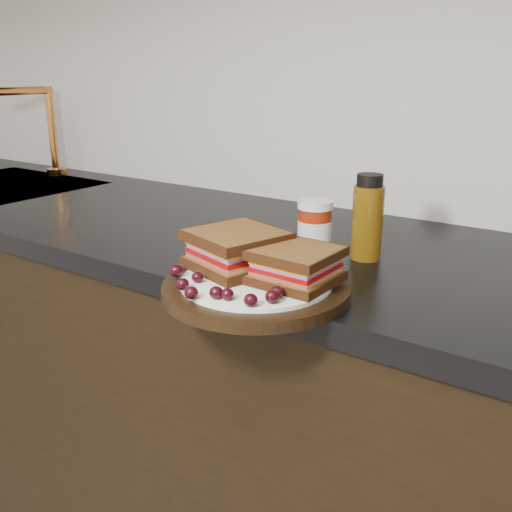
{
  "coord_description": "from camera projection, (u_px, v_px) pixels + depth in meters",
  "views": [
    {
      "loc": [
        0.5,
        0.77,
        1.22
      ],
      "look_at": [
        0.05,
        1.42,
        0.96
      ],
      "focal_mm": 40.0,
      "sensor_mm": 36.0,
      "label": 1
    }
  ],
  "objects": [
    {
      "name": "grape_13",
      "position": [
        231.0,
        257.0,
        0.91
      ],
      "size": [
        0.02,
        0.02,
        0.02
      ],
      "primitive_type": "ellipsoid",
      "color": "black",
      "rests_on": "plate"
    },
    {
      "name": "countertop",
      "position": [
        314.0,
        254.0,
        1.1
      ],
      "size": [
        3.98,
        0.6,
        0.04
      ],
      "primitive_type": "cube",
      "color": "black",
      "rests_on": "base_cabinets"
    },
    {
      "name": "oil_bottle",
      "position": [
        368.0,
        217.0,
        0.99
      ],
      "size": [
        0.07,
        0.07,
        0.15
      ],
      "primitive_type": "cylinder",
      "rotation": [
        0.0,
        0.0,
        0.35
      ],
      "color": "#533708",
      "rests_on": "countertop"
    },
    {
      "name": "grape_3",
      "position": [
        191.0,
        293.0,
        0.77
      ],
      "size": [
        0.02,
        0.02,
        0.02
      ],
      "primitive_type": "ellipsoid",
      "color": "black",
      "rests_on": "plate"
    },
    {
      "name": "grape_18",
      "position": [
        207.0,
        261.0,
        0.9
      ],
      "size": [
        0.02,
        0.02,
        0.02
      ],
      "primitive_type": "ellipsoid",
      "color": "black",
      "rests_on": "plate"
    },
    {
      "name": "grape_7",
      "position": [
        272.0,
        297.0,
        0.75
      ],
      "size": [
        0.02,
        0.02,
        0.02
      ],
      "primitive_type": "ellipsoid",
      "color": "black",
      "rests_on": "plate"
    },
    {
      "name": "plate",
      "position": [
        256.0,
        288.0,
        0.85
      ],
      "size": [
        0.28,
        0.28,
        0.02
      ],
      "primitive_type": "cylinder",
      "color": "black",
      "rests_on": "countertop"
    },
    {
      "name": "grape_8",
      "position": [
        277.0,
        292.0,
        0.77
      ],
      "size": [
        0.02,
        0.02,
        0.02
      ],
      "primitive_type": "ellipsoid",
      "color": "black",
      "rests_on": "plate"
    },
    {
      "name": "grape_15",
      "position": [
        216.0,
        266.0,
        0.88
      ],
      "size": [
        0.02,
        0.02,
        0.02
      ],
      "primitive_type": "ellipsoid",
      "color": "black",
      "rests_on": "plate"
    },
    {
      "name": "grape_10",
      "position": [
        307.0,
        280.0,
        0.82
      ],
      "size": [
        0.02,
        0.02,
        0.02
      ],
      "primitive_type": "ellipsoid",
      "color": "black",
      "rests_on": "plate"
    },
    {
      "name": "grape_1",
      "position": [
        197.0,
        277.0,
        0.83
      ],
      "size": [
        0.02,
        0.02,
        0.02
      ],
      "primitive_type": "ellipsoid",
      "color": "black",
      "rests_on": "plate"
    },
    {
      "name": "faucet",
      "position": [
        52.0,
        130.0,
        1.78
      ],
      "size": [
        0.06,
        0.22,
        0.28
      ],
      "primitive_type": null,
      "color": "#C27330",
      "rests_on": "countertop"
    },
    {
      "name": "grape_5",
      "position": [
        227.0,
        294.0,
        0.77
      ],
      "size": [
        0.02,
        0.02,
        0.02
      ],
      "primitive_type": "ellipsoid",
      "color": "black",
      "rests_on": "plate"
    },
    {
      "name": "grape_0",
      "position": [
        176.0,
        271.0,
        0.85
      ],
      "size": [
        0.02,
        0.02,
        0.02
      ],
      "primitive_type": "ellipsoid",
      "color": "black",
      "rests_on": "plate"
    },
    {
      "name": "grape_14",
      "position": [
        215.0,
        260.0,
        0.91
      ],
      "size": [
        0.01,
        0.01,
        0.01
      ],
      "primitive_type": "ellipsoid",
      "color": "black",
      "rests_on": "plate"
    },
    {
      "name": "grape_17",
      "position": [
        231.0,
        259.0,
        0.9
      ],
      "size": [
        0.02,
        0.02,
        0.02
      ],
      "primitive_type": "ellipsoid",
      "color": "black",
      "rests_on": "plate"
    },
    {
      "name": "wall_back",
      "position": [
        392.0,
        4.0,
        1.19
      ],
      "size": [
        4.0,
        0.01,
        2.7
      ],
      "primitive_type": "cube",
      "color": "silver",
      "rests_on": "ground_plane"
    },
    {
      "name": "grape_16",
      "position": [
        237.0,
        258.0,
        0.91
      ],
      "size": [
        0.02,
        0.02,
        0.02
      ],
      "primitive_type": "ellipsoid",
      "color": "black",
      "rests_on": "plate"
    },
    {
      "name": "grape_12",
      "position": [
        306.0,
        272.0,
        0.85
      ],
      "size": [
        0.02,
        0.02,
        0.02
      ],
      "primitive_type": "ellipsoid",
      "color": "black",
      "rests_on": "plate"
    },
    {
      "name": "grape_6",
      "position": [
        251.0,
        300.0,
        0.74
      ],
      "size": [
        0.02,
        0.02,
        0.02
      ],
      "primitive_type": "ellipsoid",
      "color": "black",
      "rests_on": "plate"
    },
    {
      "name": "grape_4",
      "position": [
        216.0,
        293.0,
        0.77
      ],
      "size": [
        0.02,
        0.02,
        0.02
      ],
      "primitive_type": "ellipsoid",
      "color": "black",
      "rests_on": "plate"
    },
    {
      "name": "grape_9",
      "position": [
        281.0,
        287.0,
        0.79
      ],
      "size": [
        0.02,
        0.02,
        0.02
      ],
      "primitive_type": "ellipsoid",
      "color": "black",
      "rests_on": "plate"
    },
    {
      "name": "sandwich_right",
      "position": [
        296.0,
        265.0,
        0.82
      ],
      "size": [
        0.12,
        0.12,
        0.05
      ],
      "primitive_type": null,
      "rotation": [
        0.0,
        0.0,
        -0.03
      ],
      "color": "brown",
      "rests_on": "plate"
    },
    {
      "name": "sandwich_left",
      "position": [
        237.0,
        250.0,
        0.88
      ],
      "size": [
        0.16,
        0.16,
        0.06
      ],
      "primitive_type": null,
      "rotation": [
        0.0,
        0.0,
        -0.3
      ],
      "color": "brown",
      "rests_on": "plate"
    },
    {
      "name": "sink",
      "position": [
        2.0,
        201.0,
        1.68
      ],
      "size": [
        0.5,
        0.42,
        0.16
      ],
      "primitive_type": null,
      "color": "#B2B2B7",
      "rests_on": "countertop"
    },
    {
      "name": "grape_2",
      "position": [
        183.0,
        284.0,
        0.8
      ],
      "size": [
        0.02,
        0.02,
        0.02
      ],
      "primitive_type": "ellipsoid",
      "color": "black",
      "rests_on": "plate"
    },
    {
      "name": "base_cabinets",
      "position": [
        308.0,
        450.0,
        1.24
      ],
      "size": [
        3.96,
        0.58,
        0.86
      ],
      "primitive_type": "cube",
      "color": "black",
      "rests_on": "ground_plane"
    },
    {
      "name": "grape_11",
      "position": [
        295.0,
        276.0,
        0.83
      ],
      "size": [
        0.02,
        0.02,
        0.02
      ],
      "primitive_type": "ellipsoid",
      "color": "black",
      "rests_on": "plate"
    },
    {
      "name": "condiment_jar",
      "position": [
        315.0,
        226.0,
        1.04
      ],
      "size": [
        0.07,
        0.07,
        0.1
      ],
      "primitive_type": "cylinder",
      "rotation": [
        0.0,
        0.0,
        -0.14
      ],
      "color": "maroon",
      "rests_on": "countertop"
    }
  ]
}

